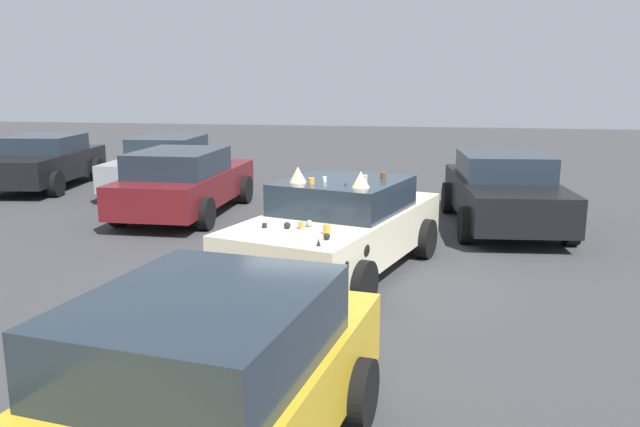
# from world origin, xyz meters

# --- Properties ---
(ground_plane) EXTENTS (60.00, 60.00, 0.00)m
(ground_plane) POSITION_xyz_m (0.00, 0.00, 0.00)
(ground_plane) COLOR #38383A
(art_car_decorated) EXTENTS (4.66, 3.00, 1.63)m
(art_car_decorated) POSITION_xyz_m (0.02, -0.01, 0.71)
(art_car_decorated) COLOR beige
(art_car_decorated) RESTS_ON ground
(parked_sedan_behind_right) EXTENTS (4.39, 2.43, 1.40)m
(parked_sedan_behind_right) POSITION_xyz_m (6.23, 8.91, 0.71)
(parked_sedan_behind_right) COLOR black
(parked_sedan_behind_right) RESTS_ON ground
(parked_sedan_behind_left) EXTENTS (4.48, 2.04, 1.43)m
(parked_sedan_behind_left) POSITION_xyz_m (3.55, 3.86, 0.73)
(parked_sedan_behind_left) COLOR #5B1419
(parked_sedan_behind_left) RESTS_ON ground
(parked_sedan_far_left) EXTENTS (4.66, 2.45, 1.43)m
(parked_sedan_far_left) POSITION_xyz_m (-5.50, 0.27, 0.71)
(parked_sedan_far_left) COLOR gold
(parked_sedan_far_left) RESTS_ON ground
(parked_sedan_far_right) EXTENTS (4.66, 2.17, 1.39)m
(parked_sedan_far_right) POSITION_xyz_m (6.47, 5.54, 0.70)
(parked_sedan_far_right) COLOR gray
(parked_sedan_far_right) RESTS_ON ground
(parked_sedan_near_right) EXTENTS (4.44, 2.36, 1.45)m
(parked_sedan_near_right) POSITION_xyz_m (3.53, -2.77, 0.73)
(parked_sedan_near_right) COLOR black
(parked_sedan_near_right) RESTS_ON ground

